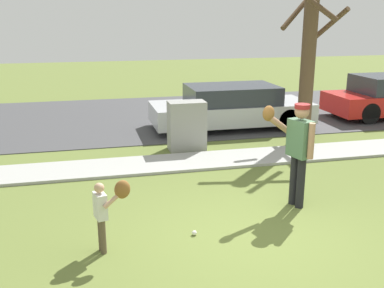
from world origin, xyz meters
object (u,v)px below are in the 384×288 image
object	(u,v)px
street_tree_near	(309,48)
baseball	(194,233)
utility_cabinet	(187,126)
parked_sedan_silver	(231,107)
person_child	(106,206)
person_adult	(297,144)

from	to	relation	value
street_tree_near	baseball	bearing A→B (deg)	-131.44
street_tree_near	utility_cabinet	bearing A→B (deg)	-175.42
parked_sedan_silver	baseball	bearing A→B (deg)	-112.76
person_child	baseball	distance (m)	1.44
utility_cabinet	parked_sedan_silver	xyz separation A→B (m)	(1.74, 1.84, 0.02)
baseball	utility_cabinet	bearing A→B (deg)	78.68
utility_cabinet	street_tree_near	size ratio (longest dim) A/B	0.27
person_child	utility_cabinet	bearing A→B (deg)	50.70
person_adult	baseball	world-z (taller)	person_adult
baseball	utility_cabinet	xyz separation A→B (m)	(0.88, 4.41, 0.56)
utility_cabinet	baseball	bearing A→B (deg)	-101.32
person_adult	street_tree_near	bearing A→B (deg)	-132.95
person_adult	street_tree_near	distance (m)	4.74
parked_sedan_silver	street_tree_near	bearing A→B (deg)	-46.50
person_child	parked_sedan_silver	size ratio (longest dim) A/B	0.23
baseball	parked_sedan_silver	size ratio (longest dim) A/B	0.02
person_child	person_adult	bearing A→B (deg)	0.92
utility_cabinet	parked_sedan_silver	distance (m)	2.54
street_tree_near	person_adult	bearing A→B (deg)	-118.76
street_tree_near	parked_sedan_silver	xyz separation A→B (m)	(-1.50, 1.58, -1.75)
person_child	parked_sedan_silver	xyz separation A→B (m)	(3.90, 6.45, -0.07)
person_child	street_tree_near	size ratio (longest dim) A/B	0.24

